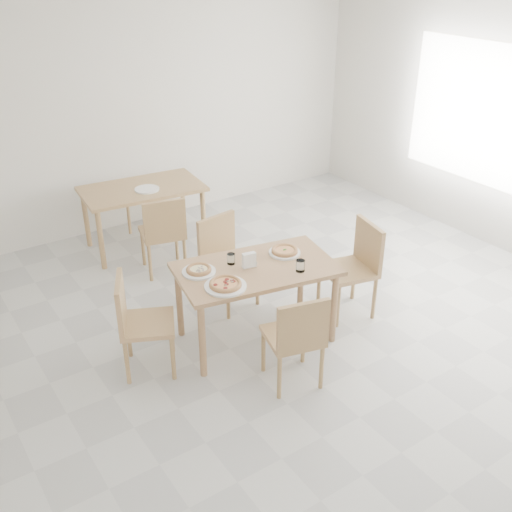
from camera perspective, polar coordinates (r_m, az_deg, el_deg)
main_table at (r=5.27m, az=0.00°, el=-1.91°), size 1.51×1.03×0.75m
chair_south at (r=4.80m, az=3.92°, el=-7.52°), size 0.52×0.52×0.87m
chair_north at (r=5.92m, az=-3.04°, el=0.12°), size 0.51×0.51×0.91m
chair_west at (r=5.06m, az=-11.28°, el=-5.84°), size 0.58×0.58×0.89m
chair_east at (r=5.82m, az=9.54°, el=-0.60°), size 0.55×0.55×0.93m
plate_margherita at (r=5.45m, az=2.74°, el=0.33°), size 0.29×0.29×0.02m
plate_mushroom at (r=5.16m, az=-5.46°, el=-1.50°), size 0.29×0.29×0.02m
plate_pepperoni at (r=4.93m, az=-2.93°, el=-2.89°), size 0.35×0.35×0.02m
pizza_margherita at (r=5.44m, az=2.75°, el=0.54°), size 0.29×0.29×0.03m
pizza_mushroom at (r=5.15m, az=-5.47°, el=-1.27°), size 0.27×0.27×0.03m
pizza_pepperoni at (r=4.92m, az=-2.93°, el=-2.66°), size 0.30×0.30×0.03m
tumbler_a at (r=5.26m, az=-2.40°, el=-0.27°), size 0.07×0.07×0.10m
tumbler_b at (r=5.15m, az=4.25°, el=-0.93°), size 0.08×0.08×0.10m
napkin_holder at (r=5.18m, az=-0.67°, el=-0.46°), size 0.14×0.09×0.14m
fork_a at (r=5.32m, az=-0.42°, el=-0.44°), size 0.10×0.18×0.01m
fork_b at (r=5.33m, az=-0.17°, el=-0.37°), size 0.07×0.17×0.01m
second_table at (r=7.11m, az=-10.76°, el=5.76°), size 1.44×0.91×0.75m
chair_back_s at (r=6.49m, az=-8.81°, el=2.45°), size 0.54×0.54×0.91m
chair_back_n at (r=7.83m, az=-12.21°, el=6.77°), size 0.53×0.53×0.93m
plate_empty at (r=6.98m, az=-10.34°, el=6.27°), size 0.28×0.28×0.02m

